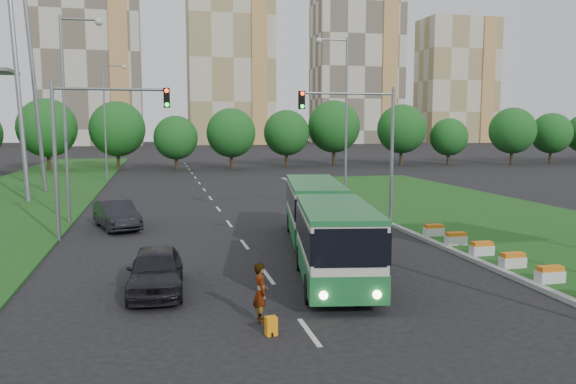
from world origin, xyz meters
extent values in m
plane|color=black|center=(0.00, 0.00, 0.00)|extent=(360.00, 360.00, 0.00)
cube|color=#174A15|center=(13.00, 8.00, 0.07)|extent=(14.00, 60.00, 0.15)
cube|color=#949494|center=(6.05, 8.00, 0.09)|extent=(0.30, 60.00, 0.18)
cube|color=#174A15|center=(-18.00, 25.00, 0.05)|extent=(12.00, 110.00, 0.10)
cylinder|color=slate|center=(6.40, 10.00, 4.00)|extent=(0.20, 0.20, 8.00)
cylinder|color=slate|center=(3.65, 10.00, 7.60)|extent=(5.50, 0.14, 0.14)
cube|color=black|center=(0.90, 10.00, 7.20)|extent=(0.32, 0.32, 1.00)
cylinder|color=slate|center=(-12.00, 9.00, 4.00)|extent=(0.20, 0.20, 8.00)
cylinder|color=slate|center=(-9.25, 9.00, 7.60)|extent=(5.50, 0.14, 0.14)
cube|color=black|center=(-6.50, 9.00, 7.20)|extent=(0.32, 0.32, 1.00)
cube|color=beige|center=(-25.00, 150.00, 26.00)|extent=(28.00, 15.00, 52.00)
cube|color=beige|center=(15.00, 150.00, 25.00)|extent=(25.00, 15.00, 50.00)
cube|color=beige|center=(55.00, 150.00, 23.50)|extent=(27.00, 15.00, 47.00)
cube|color=beige|center=(90.00, 150.00, 20.00)|extent=(24.00, 14.00, 40.00)
cube|color=beige|center=(-0.19, -1.98, 1.67)|extent=(2.39, 6.58, 2.58)
cube|color=beige|center=(-0.19, 6.47, 1.67)|extent=(2.39, 8.01, 2.58)
cylinder|color=black|center=(-0.19, 1.89, 1.62)|extent=(2.39, 1.19, 2.39)
cube|color=#1B602F|center=(-0.19, -1.98, 0.81)|extent=(2.46, 6.63, 0.91)
cube|color=#1B602F|center=(-0.19, 6.47, 0.81)|extent=(2.46, 8.06, 0.91)
cube|color=black|center=(-0.19, -1.98, 2.10)|extent=(2.46, 6.63, 1.00)
cube|color=black|center=(-0.19, 6.47, 2.10)|extent=(2.46, 8.06, 1.00)
imported|color=black|center=(-7.21, -1.07, 0.78)|extent=(2.04, 4.68, 1.57)
imported|color=black|center=(-9.38, 11.91, 0.80)|extent=(3.07, 5.14, 1.60)
imported|color=gray|center=(-4.17, -4.81, 0.89)|extent=(0.44, 0.66, 1.78)
cube|color=orange|center=(-4.09, -5.96, 0.26)|extent=(0.31, 0.26, 0.53)
cylinder|color=black|center=(-4.09, -6.10, 0.06)|extent=(0.04, 0.12, 0.12)
camera|label=1|loc=(-7.05, -20.73, 5.83)|focal=35.00mm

